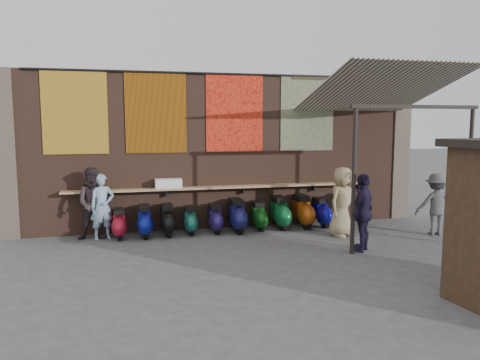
% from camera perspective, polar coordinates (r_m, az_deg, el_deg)
% --- Properties ---
extents(ground, '(70.00, 70.00, 0.00)m').
position_cam_1_polar(ground, '(10.05, 1.01, -8.86)').
color(ground, '#474749').
rests_on(ground, ground).
extents(brick_wall, '(10.00, 0.40, 4.00)m').
position_cam_1_polar(brick_wall, '(12.32, -2.24, 3.51)').
color(brick_wall, brown).
rests_on(brick_wall, ground).
extents(pier_left, '(0.50, 0.50, 4.00)m').
position_cam_1_polar(pier_left, '(12.35, -26.60, 2.79)').
color(pier_left, '#4C4238').
rests_on(pier_left, ground).
extents(pier_right, '(0.50, 0.50, 4.00)m').
position_cam_1_polar(pier_right, '(14.32, 18.62, 3.63)').
color(pier_right, '#4C4238').
rests_on(pier_right, ground).
extents(eating_counter, '(8.00, 0.32, 0.05)m').
position_cam_1_polar(eating_counter, '(12.05, -1.86, -0.87)').
color(eating_counter, '#9E7A51').
rests_on(eating_counter, brick_wall).
extents(shelf_box, '(0.65, 0.30, 0.23)m').
position_cam_1_polar(shelf_box, '(11.78, -8.72, -0.43)').
color(shelf_box, white).
rests_on(shelf_box, eating_counter).
extents(tapestry_redgold, '(1.50, 0.02, 2.00)m').
position_cam_1_polar(tapestry_redgold, '(11.87, -19.47, 7.82)').
color(tapestry_redgold, maroon).
rests_on(tapestry_redgold, brick_wall).
extents(tapestry_sun, '(1.50, 0.02, 2.00)m').
position_cam_1_polar(tapestry_sun, '(11.85, -10.20, 8.11)').
color(tapestry_sun, '#CB670B').
rests_on(tapestry_sun, brick_wall).
extents(tapestry_orange, '(1.50, 0.02, 2.00)m').
position_cam_1_polar(tapestry_orange, '(12.15, -0.65, 8.18)').
color(tapestry_orange, red).
rests_on(tapestry_orange, brick_wall).
extents(tapestry_multi, '(1.50, 0.02, 2.00)m').
position_cam_1_polar(tapestry_multi, '(12.76, 8.20, 8.05)').
color(tapestry_multi, navy).
rests_on(tapestry_multi, brick_wall).
extents(hang_rail, '(9.50, 0.06, 0.06)m').
position_cam_1_polar(hang_rail, '(12.14, -2.06, 12.82)').
color(hang_rail, black).
rests_on(hang_rail, brick_wall).
extents(scooter_stool_0, '(0.33, 0.73, 0.70)m').
position_cam_1_polar(scooter_stool_0, '(11.57, -14.50, -5.19)').
color(scooter_stool_0, '#A41529').
rests_on(scooter_stool_0, ground).
extents(scooter_stool_1, '(0.36, 0.80, 0.76)m').
position_cam_1_polar(scooter_stool_1, '(11.57, -11.56, -4.96)').
color(scooter_stool_1, navy).
rests_on(scooter_stool_1, ground).
extents(scooter_stool_2, '(0.36, 0.79, 0.75)m').
position_cam_1_polar(scooter_stool_2, '(11.64, -8.82, -4.85)').
color(scooter_stool_2, black).
rests_on(scooter_stool_2, ground).
extents(scooter_stool_3, '(0.32, 0.71, 0.67)m').
position_cam_1_polar(scooter_stool_3, '(11.72, -6.12, -4.92)').
color(scooter_stool_3, '#175C4F').
rests_on(scooter_stool_3, ground).
extents(scooter_stool_4, '(0.33, 0.74, 0.70)m').
position_cam_1_polar(scooter_stool_4, '(11.82, -3.05, -4.71)').
color(scooter_stool_4, navy).
rests_on(scooter_stool_4, ground).
extents(scooter_stool_5, '(0.39, 0.87, 0.83)m').
position_cam_1_polar(scooter_stool_5, '(11.85, -0.39, -4.37)').
color(scooter_stool_5, '#161754').
rests_on(scooter_stool_5, ground).
extents(scooter_stool_6, '(0.34, 0.77, 0.73)m').
position_cam_1_polar(scooter_stool_6, '(12.08, 2.23, -4.40)').
color(scooter_stool_6, '#0E4613').
rests_on(scooter_stool_6, ground).
extents(scooter_stool_7, '(0.40, 0.88, 0.83)m').
position_cam_1_polar(scooter_stool_7, '(12.26, 4.89, -3.99)').
color(scooter_stool_7, '#0D5D2D').
rests_on(scooter_stool_7, ground).
extents(scooter_stool_8, '(0.40, 0.89, 0.85)m').
position_cam_1_polar(scooter_stool_8, '(12.46, 7.66, -3.82)').
color(scooter_stool_8, '#8C3D0C').
rests_on(scooter_stool_8, ground).
extents(scooter_stool_9, '(0.36, 0.79, 0.75)m').
position_cam_1_polar(scooter_stool_9, '(12.66, 9.85, -3.91)').
color(scooter_stool_9, '#0C0C86').
rests_on(scooter_stool_9, ground).
extents(diner_left, '(0.65, 0.52, 1.56)m').
position_cam_1_polar(diner_left, '(11.51, -16.45, -3.13)').
color(diner_left, '#83A4BF').
rests_on(diner_left, ground).
extents(diner_right, '(0.85, 0.68, 1.71)m').
position_cam_1_polar(diner_right, '(11.51, -17.31, -2.77)').
color(diner_right, '#2E2327').
rests_on(diner_right, ground).
extents(shopper_navy, '(1.00, 0.97, 1.67)m').
position_cam_1_polar(shopper_navy, '(10.36, 14.75, -3.85)').
color(shopper_navy, '#1D1633').
rests_on(shopper_navy, ground).
extents(shopper_grey, '(1.10, 0.80, 1.53)m').
position_cam_1_polar(shopper_grey, '(12.45, 22.78, -2.73)').
color(shopper_grey, '#4D4B50').
rests_on(shopper_grey, ground).
extents(shopper_tan, '(0.98, 0.86, 1.69)m').
position_cam_1_polar(shopper_tan, '(11.59, 12.35, -2.61)').
color(shopper_tan, '#9D8B64').
rests_on(shopper_tan, ground).
extents(awning_canvas, '(3.20, 3.28, 0.97)m').
position_cam_1_polar(awning_canvas, '(11.90, 16.64, 10.57)').
color(awning_canvas, beige).
rests_on(awning_canvas, brick_wall).
extents(awning_ledger, '(3.30, 0.08, 0.12)m').
position_cam_1_polar(awning_ledger, '(13.33, 13.15, 11.99)').
color(awning_ledger, '#33261C').
rests_on(awning_ledger, brick_wall).
extents(awning_header, '(3.00, 0.08, 0.08)m').
position_cam_1_polar(awning_header, '(10.62, 20.72, 8.35)').
color(awning_header, black).
rests_on(awning_header, awning_post_left).
extents(awning_post_left, '(0.09, 0.09, 3.10)m').
position_cam_1_polar(awning_post_left, '(9.95, 13.70, -0.10)').
color(awning_post_left, black).
rests_on(awning_post_left, ground).
extents(awning_post_right, '(0.09, 0.09, 3.10)m').
position_cam_1_polar(awning_post_right, '(11.52, 26.13, 0.32)').
color(awning_post_right, black).
rests_on(awning_post_right, ground).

